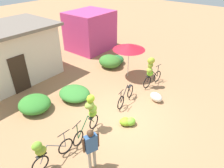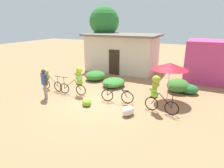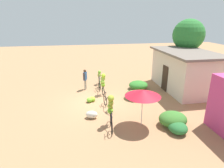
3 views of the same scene
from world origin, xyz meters
The scene contains 15 objects.
ground_plane centered at (0.00, 0.00, 0.00)m, with size 60.00×60.00×0.00m, color #A77851.
building_low centered at (-1.50, 7.22, 1.57)m, with size 6.16×3.74×3.11m.
tree_behind_building centered at (-4.01, 8.69, 4.05)m, with size 2.79×2.79×5.50m.
hedge_bush_front_left centered at (-2.09, 3.60, 0.33)m, with size 1.45×1.55×0.66m, color #347F2D.
hedge_bush_front_right centered at (-0.25, 2.86, 0.27)m, with size 1.45×1.68×0.54m, color #398233.
hedge_bush_mid centered at (3.70, 3.71, 0.39)m, with size 1.33×1.52×0.78m, color #3B7B2E.
hedge_bush_by_door centered at (4.36, 3.66, 0.28)m, with size 1.05×0.95×0.55m, color #296D34.
market_umbrella centered at (3.37, 2.05, 1.90)m, with size 1.87×1.87×2.08m.
bicycle_leftmost centered at (-3.64, 0.56, 0.70)m, with size 1.67×0.39×1.24m.
bicycle_near_pile centered at (-1.45, 0.57, 0.98)m, with size 1.68×0.47×1.68m.
bicycle_center_loaded centered at (1.04, 0.58, 0.37)m, with size 1.75×0.35×0.96m.
bicycle_by_shop centered at (3.13, 0.41, 1.03)m, with size 1.64×0.48×1.77m.
banana_pile_on_ground centered at (-0.24, -0.41, 0.16)m, with size 0.71×0.74×0.34m.
produce_sack centered at (2.11, -0.55, 0.22)m, with size 0.70×0.44×0.44m, color silver.
person_vendor centered at (-2.73, -0.69, 1.03)m, with size 0.54×0.33×1.68m.
Camera 3 is at (12.09, -1.12, 5.57)m, focal length 30.65 mm.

